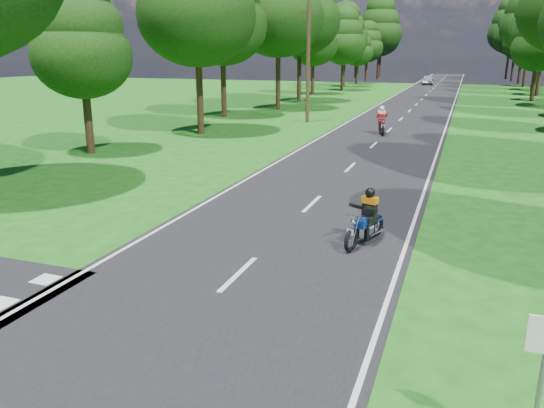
% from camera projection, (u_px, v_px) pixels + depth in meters
% --- Properties ---
extents(ground, '(160.00, 160.00, 0.00)m').
position_uv_depth(ground, '(196.00, 315.00, 9.94)').
color(ground, '#175413').
rests_on(ground, ground).
extents(main_road, '(7.00, 140.00, 0.02)m').
position_uv_depth(main_road, '(422.00, 99.00, 55.12)').
color(main_road, black).
rests_on(main_road, ground).
extents(road_markings, '(7.40, 140.00, 0.01)m').
position_uv_depth(road_markings, '(419.00, 101.00, 53.47)').
color(road_markings, silver).
rests_on(road_markings, main_road).
extents(treeline, '(40.00, 115.35, 14.78)m').
position_uv_depth(treeline, '(447.00, 21.00, 61.47)').
color(treeline, black).
rests_on(treeline, ground).
extents(telegraph_pole, '(1.20, 0.26, 8.00)m').
position_uv_depth(telegraph_pole, '(308.00, 62.00, 36.08)').
color(telegraph_pole, '#382616').
rests_on(telegraph_pole, ground).
extents(road_sign, '(0.45, 0.07, 2.00)m').
position_uv_depth(road_sign, '(544.00, 367.00, 5.95)').
color(road_sign, slate).
rests_on(road_sign, ground).
extents(rider_near_blue, '(1.05, 1.82, 1.44)m').
position_uv_depth(rider_near_blue, '(365.00, 217.00, 13.41)').
color(rider_near_blue, navy).
rests_on(rider_near_blue, main_road).
extents(rider_far_red, '(1.15, 2.11, 1.67)m').
position_uv_depth(rider_far_red, '(382.00, 120.00, 31.44)').
color(rider_far_red, '#A00C19').
rests_on(rider_far_red, main_road).
extents(distant_car, '(1.86, 4.22, 1.42)m').
position_uv_depth(distant_car, '(428.00, 80.00, 79.62)').
color(distant_car, '#B6B9BE').
rests_on(distant_car, main_road).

